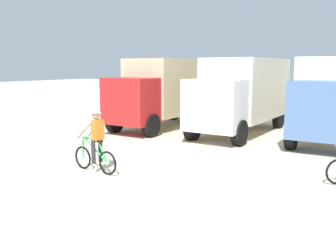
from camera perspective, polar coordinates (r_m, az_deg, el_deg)
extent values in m
plane|color=beige|center=(9.32, -9.35, -9.82)|extent=(120.00, 120.00, 0.00)
cube|color=#CCB78E|center=(19.12, 0.68, 6.09)|extent=(2.46, 5.23, 2.70)
cube|color=#B21E1E|center=(16.40, -5.73, 3.79)|extent=(2.22, 1.53, 2.00)
cube|color=black|center=(15.83, -7.34, 4.85)|extent=(2.02, 0.10, 0.80)
cylinder|color=black|center=(15.99, -2.60, 0.08)|extent=(0.33, 1.00, 1.00)
cylinder|color=black|center=(17.24, -8.11, 0.66)|extent=(0.33, 1.00, 1.00)
cylinder|color=black|center=(20.21, 5.69, 1.93)|extent=(0.33, 1.00, 1.00)
cylinder|color=black|center=(21.22, 0.79, 2.32)|extent=(0.33, 1.00, 1.00)
cube|color=beige|center=(17.70, 11.96, 5.65)|extent=(2.44, 5.22, 2.70)
cube|color=silver|center=(14.62, 7.09, 3.13)|extent=(2.21, 1.52, 2.00)
cube|color=black|center=(13.97, 5.86, 4.31)|extent=(2.02, 0.10, 0.80)
cylinder|color=black|center=(14.44, 10.83, -1.05)|extent=(0.33, 1.00, 1.00)
cylinder|color=black|center=(15.31, 3.75, -0.33)|extent=(0.33, 1.00, 1.00)
cylinder|color=black|center=(19.11, 16.49, 1.19)|extent=(0.33, 1.00, 1.00)
cylinder|color=black|center=(19.77, 10.82, 1.66)|extent=(0.33, 1.00, 1.00)
cube|color=white|center=(17.23, 24.27, 4.96)|extent=(2.55, 5.27, 2.70)
cube|color=#4C6B9E|center=(13.91, 22.48, 2.20)|extent=(2.24, 1.56, 2.00)
cube|color=black|center=(13.19, 22.13, 3.41)|extent=(2.03, 0.14, 0.80)
cylinder|color=black|center=(14.33, 18.27, -1.43)|extent=(0.35, 1.01, 1.00)
cylinder|color=black|center=(19.18, 21.55, 0.96)|extent=(0.35, 1.01, 1.00)
torus|color=black|center=(11.35, -12.83, -4.70)|extent=(0.68, 0.12, 0.68)
cylinder|color=silver|center=(11.35, -12.83, -4.70)|extent=(0.09, 0.09, 0.08)
torus|color=black|center=(10.58, -9.19, -5.60)|extent=(0.68, 0.12, 0.68)
cylinder|color=silver|center=(10.58, -9.19, -5.60)|extent=(0.09, 0.09, 0.08)
cylinder|color=green|center=(10.86, -11.04, -3.52)|extent=(1.03, 0.15, 0.68)
cylinder|color=green|center=(10.94, -11.68, -1.96)|extent=(0.66, 0.11, 0.13)
cylinder|color=green|center=(10.63, -9.86, -3.98)|extent=(0.39, 0.09, 0.59)
cylinder|color=green|center=(11.26, -12.80, -3.14)|extent=(0.10, 0.06, 0.64)
cylinder|color=silver|center=(11.18, -12.78, -1.55)|extent=(0.08, 0.52, 0.04)
cube|color=black|center=(10.70, -10.53, -2.23)|extent=(0.25, 0.14, 0.06)
cube|color=orange|center=(10.65, -10.65, -0.58)|extent=(0.23, 0.34, 0.56)
sphere|color=#A87A5B|center=(10.64, -10.93, 1.58)|extent=(0.22, 0.22, 0.22)
cone|color=silver|center=(10.62, -10.95, 2.27)|extent=(0.32, 0.32, 0.10)
cylinder|color=#26262B|center=(10.73, -11.29, -3.85)|extent=(0.12, 0.12, 0.66)
cylinder|color=#26262B|center=(10.90, -10.26, -3.62)|extent=(0.12, 0.12, 0.66)
cylinder|color=#A87A5B|center=(10.80, -12.55, -0.60)|extent=(0.63, 0.07, 0.53)
cylinder|color=#A87A5B|center=(11.02, -11.12, -0.35)|extent=(0.63, 0.15, 0.53)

